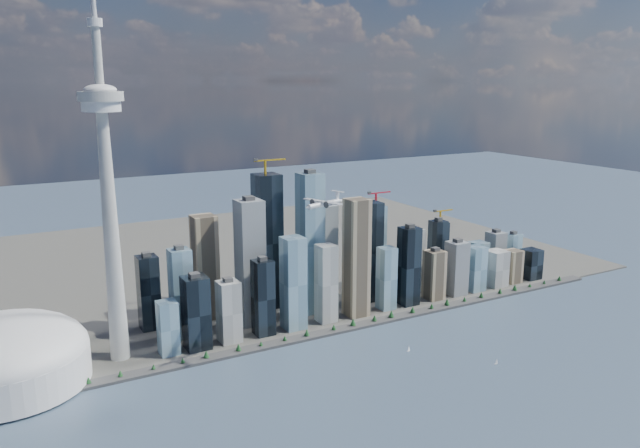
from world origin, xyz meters
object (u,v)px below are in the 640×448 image
needle_tower (108,190)px  sailboat_west (496,362)px  airplane (324,203)px  dome_stadium (5,357)px  sailboat_east (409,349)px

needle_tower → sailboat_west: needle_tower is taller
airplane → dome_stadium: bearing=139.9°
dome_stadium → sailboat_east: dome_stadium is taller
dome_stadium → airplane: airplane is taller
needle_tower → sailboat_east: (362.70, -170.13, -233.05)m
airplane → sailboat_west: bearing=-45.6°
airplane → sailboat_west: size_ratio=7.75×
dome_stadium → sailboat_east: 528.86m
dome_stadium → airplane: size_ratio=3.02×
dome_stadium → sailboat_west: dome_stadium is taller
sailboat_west → dome_stadium: bearing=157.7°
sailboat_west → sailboat_east: 120.28m
needle_tower → airplane: bearing=-33.7°
needle_tower → airplane: (233.32, -155.66, -12.45)m
sailboat_west → needle_tower: bearing=150.5°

